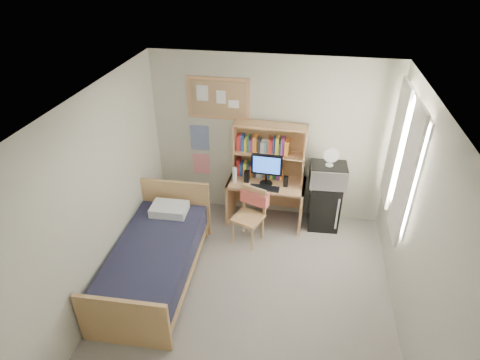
% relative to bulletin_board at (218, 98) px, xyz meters
% --- Properties ---
extents(floor, '(3.60, 4.20, 0.02)m').
position_rel_bulletin_board_xyz_m(floor, '(0.78, -2.08, -1.93)').
color(floor, gray).
rests_on(floor, ground).
extents(ceiling, '(3.60, 4.20, 0.02)m').
position_rel_bulletin_board_xyz_m(ceiling, '(0.78, -2.08, 0.68)').
color(ceiling, white).
rests_on(ceiling, wall_back).
extents(wall_back, '(3.60, 0.04, 2.60)m').
position_rel_bulletin_board_xyz_m(wall_back, '(0.78, 0.02, -0.62)').
color(wall_back, beige).
rests_on(wall_back, floor).
extents(wall_left, '(0.04, 4.20, 2.60)m').
position_rel_bulletin_board_xyz_m(wall_left, '(-1.02, -2.08, -0.62)').
color(wall_left, beige).
rests_on(wall_left, floor).
extents(wall_right, '(0.04, 4.20, 2.60)m').
position_rel_bulletin_board_xyz_m(wall_right, '(2.58, -2.08, -0.62)').
color(wall_right, beige).
rests_on(wall_right, floor).
extents(window_unit, '(0.10, 1.40, 1.70)m').
position_rel_bulletin_board_xyz_m(window_unit, '(2.53, -0.88, -0.32)').
color(window_unit, white).
rests_on(window_unit, wall_right).
extents(curtain_left, '(0.04, 0.55, 1.70)m').
position_rel_bulletin_board_xyz_m(curtain_left, '(2.50, -1.28, -0.32)').
color(curtain_left, white).
rests_on(curtain_left, wall_right).
extents(curtain_right, '(0.04, 0.55, 1.70)m').
position_rel_bulletin_board_xyz_m(curtain_right, '(2.50, -0.48, -0.32)').
color(curtain_right, white).
rests_on(curtain_right, wall_right).
extents(bulletin_board, '(0.94, 0.03, 0.64)m').
position_rel_bulletin_board_xyz_m(bulletin_board, '(0.00, 0.00, 0.00)').
color(bulletin_board, '#A78258').
rests_on(bulletin_board, wall_back).
extents(poster_wave, '(0.30, 0.01, 0.42)m').
position_rel_bulletin_board_xyz_m(poster_wave, '(-0.32, 0.01, -0.67)').
color(poster_wave, navy).
rests_on(poster_wave, wall_back).
extents(poster_japan, '(0.28, 0.01, 0.36)m').
position_rel_bulletin_board_xyz_m(poster_japan, '(-0.32, 0.01, -1.14)').
color(poster_japan, red).
rests_on(poster_japan, wall_back).
extents(desk, '(1.21, 0.64, 0.74)m').
position_rel_bulletin_board_xyz_m(desk, '(0.79, -0.30, -1.55)').
color(desk, tan).
rests_on(desk, floor).
extents(desk_chair, '(0.56, 0.56, 0.87)m').
position_rel_bulletin_board_xyz_m(desk_chair, '(0.59, -0.85, -1.49)').
color(desk_chair, tan).
rests_on(desk_chair, floor).
extents(mini_fridge, '(0.49, 0.49, 0.79)m').
position_rel_bulletin_board_xyz_m(mini_fridge, '(1.70, -0.24, -1.53)').
color(mini_fridge, black).
rests_on(mini_fridge, floor).
extents(bed, '(1.07, 2.05, 0.56)m').
position_rel_bulletin_board_xyz_m(bed, '(-0.49, -1.84, -1.64)').
color(bed, '#1B1C31').
rests_on(bed, floor).
extents(hutch, '(1.10, 0.33, 0.89)m').
position_rel_bulletin_board_xyz_m(hutch, '(0.80, -0.15, -0.74)').
color(hutch, tan).
rests_on(hutch, desk).
extents(monitor, '(0.46, 0.06, 0.49)m').
position_rel_bulletin_board_xyz_m(monitor, '(0.79, -0.36, -0.94)').
color(monitor, black).
rests_on(monitor, desk).
extents(keyboard, '(0.45, 0.16, 0.02)m').
position_rel_bulletin_board_xyz_m(keyboard, '(0.79, -0.50, -1.17)').
color(keyboard, black).
rests_on(keyboard, desk).
extents(speaker_left, '(0.08, 0.08, 0.19)m').
position_rel_bulletin_board_xyz_m(speaker_left, '(0.49, -0.35, -1.09)').
color(speaker_left, black).
rests_on(speaker_left, desk).
extents(speaker_right, '(0.07, 0.07, 0.17)m').
position_rel_bulletin_board_xyz_m(speaker_right, '(1.09, -0.37, -1.10)').
color(speaker_right, black).
rests_on(speaker_right, desk).
extents(water_bottle, '(0.07, 0.07, 0.24)m').
position_rel_bulletin_board_xyz_m(water_bottle, '(0.31, -0.38, -1.06)').
color(water_bottle, white).
rests_on(water_bottle, desk).
extents(hoodie, '(0.45, 0.28, 0.21)m').
position_rel_bulletin_board_xyz_m(hoodie, '(0.67, -0.66, -1.25)').
color(hoodie, '#E26156').
rests_on(hoodie, desk_chair).
extents(microwave, '(0.55, 0.43, 0.31)m').
position_rel_bulletin_board_xyz_m(microwave, '(1.70, -0.26, -0.98)').
color(microwave, silver).
rests_on(microwave, mini_fridge).
extents(desk_fan, '(0.23, 0.23, 0.28)m').
position_rel_bulletin_board_xyz_m(desk_fan, '(1.70, -0.26, -0.69)').
color(desk_fan, white).
rests_on(desk_fan, microwave).
extents(pillow, '(0.52, 0.37, 0.12)m').
position_rel_bulletin_board_xyz_m(pillow, '(-0.51, -1.09, -1.30)').
color(pillow, white).
rests_on(pillow, bed).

